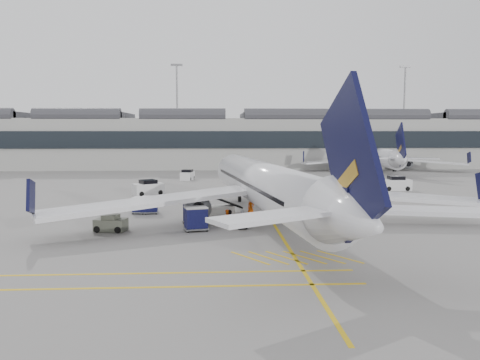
{
  "coord_description": "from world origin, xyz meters",
  "views": [
    {
      "loc": [
        4.78,
        -36.96,
        8.33
      ],
      "look_at": [
        6.96,
        4.15,
        4.0
      ],
      "focal_mm": 35.0,
      "sensor_mm": 36.0,
      "label": 1
    }
  ],
  "objects_px": {
    "belt_loader": "(211,208)",
    "ramp_agent_b": "(227,219)",
    "pushback_tug": "(111,224)",
    "airliner_main": "(268,187)",
    "baggage_cart_a": "(192,211)",
    "ramp_agent_a": "(251,208)"
  },
  "relations": [
    {
      "from": "belt_loader",
      "to": "ramp_agent_b",
      "type": "bearing_deg",
      "value": -89.53
    },
    {
      "from": "belt_loader",
      "to": "pushback_tug",
      "type": "distance_m",
      "value": 11.28
    },
    {
      "from": "belt_loader",
      "to": "airliner_main",
      "type": "bearing_deg",
      "value": -56.57
    },
    {
      "from": "airliner_main",
      "to": "baggage_cart_a",
      "type": "bearing_deg",
      "value": 163.66
    },
    {
      "from": "belt_loader",
      "to": "ramp_agent_a",
      "type": "height_order",
      "value": "belt_loader"
    },
    {
      "from": "airliner_main",
      "to": "baggage_cart_a",
      "type": "xyz_separation_m",
      "value": [
        -6.77,
        0.99,
        -2.34
      ]
    },
    {
      "from": "airliner_main",
      "to": "ramp_agent_a",
      "type": "height_order",
      "value": "airliner_main"
    },
    {
      "from": "airliner_main",
      "to": "pushback_tug",
      "type": "bearing_deg",
      "value": -177.26
    },
    {
      "from": "ramp_agent_a",
      "to": "ramp_agent_b",
      "type": "bearing_deg",
      "value": -145.33
    },
    {
      "from": "baggage_cart_a",
      "to": "belt_loader",
      "type": "bearing_deg",
      "value": 68.17
    },
    {
      "from": "baggage_cart_a",
      "to": "ramp_agent_a",
      "type": "height_order",
      "value": "ramp_agent_a"
    },
    {
      "from": "airliner_main",
      "to": "ramp_agent_b",
      "type": "height_order",
      "value": "airliner_main"
    },
    {
      "from": "airliner_main",
      "to": "ramp_agent_b",
      "type": "distance_m",
      "value": 4.81
    },
    {
      "from": "baggage_cart_a",
      "to": "ramp_agent_b",
      "type": "height_order",
      "value": "baggage_cart_a"
    },
    {
      "from": "baggage_cart_a",
      "to": "ramp_agent_b",
      "type": "distance_m",
      "value": 4.07
    },
    {
      "from": "belt_loader",
      "to": "baggage_cart_a",
      "type": "relative_size",
      "value": 2.92
    },
    {
      "from": "belt_loader",
      "to": "baggage_cart_a",
      "type": "xyz_separation_m",
      "value": [
        -1.62,
        -4.19,
        0.37
      ]
    },
    {
      "from": "airliner_main",
      "to": "ramp_agent_b",
      "type": "bearing_deg",
      "value": -163.54
    },
    {
      "from": "baggage_cart_a",
      "to": "pushback_tug",
      "type": "height_order",
      "value": "baggage_cart_a"
    },
    {
      "from": "airliner_main",
      "to": "ramp_agent_a",
      "type": "xyz_separation_m",
      "value": [
        -1.28,
        2.87,
        -2.4
      ]
    },
    {
      "from": "belt_loader",
      "to": "ramp_agent_a",
      "type": "xyz_separation_m",
      "value": [
        3.88,
        -2.31,
        0.31
      ]
    },
    {
      "from": "belt_loader",
      "to": "ramp_agent_a",
      "type": "distance_m",
      "value": 4.53
    }
  ]
}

